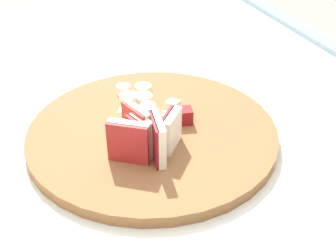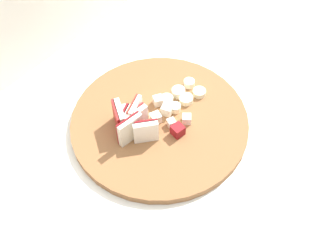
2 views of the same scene
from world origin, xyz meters
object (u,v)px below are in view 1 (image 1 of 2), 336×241
(cutting_board, at_px, (153,132))
(apple_wedge_fan, at_px, (144,136))
(apple_dice_pile, at_px, (159,116))
(banana_slice_rows, at_px, (136,99))

(cutting_board, height_order, apple_wedge_fan, apple_wedge_fan)
(cutting_board, xyz_separation_m, apple_dice_pile, (0.01, -0.01, 0.02))
(apple_dice_pile, bearing_deg, cutting_board, 132.24)
(apple_wedge_fan, distance_m, banana_slice_rows, 0.13)
(apple_dice_pile, bearing_deg, banana_slice_rows, 14.49)
(apple_wedge_fan, xyz_separation_m, apple_dice_pile, (0.06, -0.04, -0.02))
(apple_wedge_fan, xyz_separation_m, banana_slice_rows, (0.12, -0.02, -0.02))
(cutting_board, distance_m, banana_slice_rows, 0.07)
(banana_slice_rows, bearing_deg, apple_wedge_fan, 168.79)
(cutting_board, relative_size, apple_dice_pile, 3.42)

